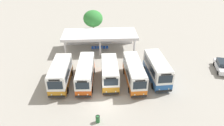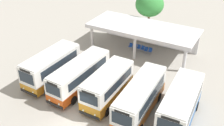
{
  "view_description": "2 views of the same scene",
  "coord_description": "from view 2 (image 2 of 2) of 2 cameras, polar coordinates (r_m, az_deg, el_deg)",
  "views": [
    {
      "loc": [
        -0.12,
        -20.24,
        17.63
      ],
      "look_at": [
        1.54,
        8.02,
        1.32
      ],
      "focal_mm": 32.94,
      "sensor_mm": 36.0,
      "label": 1
    },
    {
      "loc": [
        11.73,
        -13.55,
        16.8
      ],
      "look_at": [
        -1.0,
        8.99,
        1.37
      ],
      "focal_mm": 43.23,
      "sensor_mm": 36.0,
      "label": 2
    }
  ],
  "objects": [
    {
      "name": "waiting_chair_middle_seat",
      "position": [
        35.5,
        5.67,
        3.35
      ],
      "size": [
        0.44,
        0.44,
        0.86
      ],
      "color": "slate",
      "rests_on": "ground"
    },
    {
      "name": "terminal_canopy",
      "position": [
        35.23,
        6.97,
        6.9
      ],
      "size": [
        13.76,
        5.73,
        3.4
      ],
      "color": "silver",
      "rests_on": "ground"
    },
    {
      "name": "city_bus_nearest_orange",
      "position": [
        29.47,
        -12.68,
        -0.61
      ],
      "size": [
        2.62,
        7.21,
        3.28
      ],
      "color": "black",
      "rests_on": "ground"
    },
    {
      "name": "waiting_chair_fifth_seat",
      "position": [
        35.02,
        7.23,
        2.84
      ],
      "size": [
        0.44,
        0.44,
        0.86
      ],
      "color": "slate",
      "rests_on": "ground"
    },
    {
      "name": "city_bus_fifth_blue",
      "position": [
        24.15,
        14.29,
        -8.55
      ],
      "size": [
        2.72,
        7.45,
        3.38
      ],
      "color": "black",
      "rests_on": "ground"
    },
    {
      "name": "waiting_chair_end_by_column",
      "position": [
        35.81,
        3.98,
        3.69
      ],
      "size": [
        0.44,
        0.44,
        0.86
      ],
      "color": "slate",
      "rests_on": "ground"
    },
    {
      "name": "city_bus_fourth_amber",
      "position": [
        24.52,
        6.02,
        -7.18
      ],
      "size": [
        2.47,
        8.01,
        3.21
      ],
      "color": "black",
      "rests_on": "ground"
    },
    {
      "name": "city_bus_middle_cream",
      "position": [
        25.88,
        -0.91,
        -4.7
      ],
      "size": [
        2.4,
        6.69,
        3.2
      ],
      "color": "black",
      "rests_on": "ground"
    },
    {
      "name": "waiting_chair_fourth_seat",
      "position": [
        35.32,
        6.5,
        3.15
      ],
      "size": [
        0.44,
        0.44,
        0.86
      ],
      "color": "slate",
      "rests_on": "ground"
    },
    {
      "name": "roadside_tree_behind_canopy",
      "position": [
        38.74,
        7.96,
        12.13
      ],
      "size": [
        3.96,
        3.96,
        6.29
      ],
      "color": "brown",
      "rests_on": "ground"
    },
    {
      "name": "waiting_chair_far_end_seat",
      "position": [
        34.89,
        8.1,
        2.67
      ],
      "size": [
        0.44,
        0.44,
        0.86
      ],
      "color": "slate",
      "rests_on": "ground"
    },
    {
      "name": "waiting_chair_second_from_end",
      "position": [
        35.69,
        4.86,
        3.55
      ],
      "size": [
        0.44,
        0.44,
        0.86
      ],
      "color": "slate",
      "rests_on": "ground"
    },
    {
      "name": "city_bus_second_in_row",
      "position": [
        27.75,
        -6.83,
        -2.4
      ],
      "size": [
        2.48,
        8.12,
        3.06
      ],
      "color": "black",
      "rests_on": "ground"
    },
    {
      "name": "ground_plane",
      "position": [
        24.56,
        -8.51,
        -12.78
      ],
      "size": [
        180.0,
        180.0,
        0.0
      ],
      "primitive_type": "plane",
      "color": "#A39E93"
    }
  ]
}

